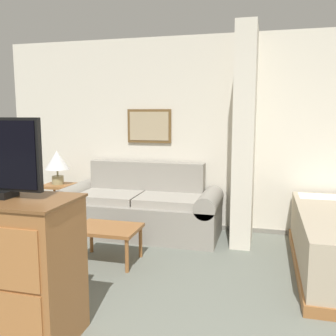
{
  "coord_description": "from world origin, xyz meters",
  "views": [
    {
      "loc": [
        0.29,
        -1.32,
        1.58
      ],
      "look_at": [
        -0.63,
        2.2,
        1.05
      ],
      "focal_mm": 40.0,
      "sensor_mm": 36.0,
      "label": 1
    }
  ],
  "objects_px": {
    "tv_dresser": "(2,267)",
    "table_lamp": "(57,162)",
    "couch": "(141,209)",
    "coffee_table": "(108,231)"
  },
  "relations": [
    {
      "from": "coffee_table",
      "to": "table_lamp",
      "type": "bearing_deg",
      "value": 139.19
    },
    {
      "from": "coffee_table",
      "to": "table_lamp",
      "type": "distance_m",
      "value": 1.69
    },
    {
      "from": "tv_dresser",
      "to": "couch",
      "type": "bearing_deg",
      "value": 85.36
    },
    {
      "from": "couch",
      "to": "table_lamp",
      "type": "relative_size",
      "value": 4.43
    },
    {
      "from": "couch",
      "to": "tv_dresser",
      "type": "height_order",
      "value": "tv_dresser"
    },
    {
      "from": "couch",
      "to": "coffee_table",
      "type": "bearing_deg",
      "value": -91.6
    },
    {
      "from": "table_lamp",
      "to": "tv_dresser",
      "type": "distance_m",
      "value": 2.71
    },
    {
      "from": "couch",
      "to": "table_lamp",
      "type": "distance_m",
      "value": 1.36
    },
    {
      "from": "tv_dresser",
      "to": "table_lamp",
      "type": "bearing_deg",
      "value": 112.64
    },
    {
      "from": "couch",
      "to": "coffee_table",
      "type": "xyz_separation_m",
      "value": [
        -0.03,
        -1.01,
        0.0
      ]
    }
  ]
}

